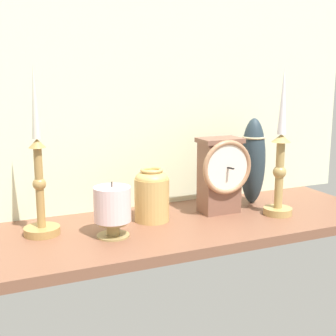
{
  "coord_description": "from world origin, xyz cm",
  "views": [
    {
      "loc": [
        -50.48,
        -99.87,
        36.31
      ],
      "look_at": [
        -6.38,
        0.0,
        14.0
      ],
      "focal_mm": 49.89,
      "sensor_mm": 36.0,
      "label": 1
    }
  ],
  "objects_px": {
    "brass_vase_jar": "(152,194)",
    "tall_ceramic_vase": "(253,161)",
    "mantel_clock": "(221,173)",
    "candlestick_tall_left": "(280,162)",
    "candlestick_tall_center": "(39,184)",
    "pillar_candle_front": "(112,208)"
  },
  "relations": [
    {
      "from": "pillar_candle_front",
      "to": "tall_ceramic_vase",
      "type": "relative_size",
      "value": 0.53
    },
    {
      "from": "pillar_candle_front",
      "to": "candlestick_tall_left",
      "type": "bearing_deg",
      "value": -1.73
    },
    {
      "from": "mantel_clock",
      "to": "candlestick_tall_left",
      "type": "height_order",
      "value": "candlestick_tall_left"
    },
    {
      "from": "brass_vase_jar",
      "to": "candlestick_tall_center",
      "type": "bearing_deg",
      "value": 178.88
    },
    {
      "from": "candlestick_tall_center",
      "to": "brass_vase_jar",
      "type": "bearing_deg",
      "value": -1.12
    },
    {
      "from": "tall_ceramic_vase",
      "to": "pillar_candle_front",
      "type": "bearing_deg",
      "value": -166.31
    },
    {
      "from": "mantel_clock",
      "to": "pillar_candle_front",
      "type": "height_order",
      "value": "mantel_clock"
    },
    {
      "from": "candlestick_tall_left",
      "to": "brass_vase_jar",
      "type": "height_order",
      "value": "candlestick_tall_left"
    },
    {
      "from": "candlestick_tall_center",
      "to": "brass_vase_jar",
      "type": "xyz_separation_m",
      "value": [
        0.27,
        -0.01,
        -0.05
      ]
    },
    {
      "from": "pillar_candle_front",
      "to": "brass_vase_jar",
      "type": "bearing_deg",
      "value": 30.14
    },
    {
      "from": "mantel_clock",
      "to": "pillar_candle_front",
      "type": "relative_size",
      "value": 1.56
    },
    {
      "from": "brass_vase_jar",
      "to": "tall_ceramic_vase",
      "type": "relative_size",
      "value": 0.55
    },
    {
      "from": "candlestick_tall_center",
      "to": "tall_ceramic_vase",
      "type": "relative_size",
      "value": 1.62
    },
    {
      "from": "mantel_clock",
      "to": "tall_ceramic_vase",
      "type": "xyz_separation_m",
      "value": [
        0.13,
        0.05,
        0.02
      ]
    },
    {
      "from": "mantel_clock",
      "to": "candlestick_tall_center",
      "type": "relative_size",
      "value": 0.51
    },
    {
      "from": "mantel_clock",
      "to": "tall_ceramic_vase",
      "type": "bearing_deg",
      "value": 19.25
    },
    {
      "from": "candlestick_tall_left",
      "to": "pillar_candle_front",
      "type": "height_order",
      "value": "candlestick_tall_left"
    },
    {
      "from": "mantel_clock",
      "to": "candlestick_tall_left",
      "type": "relative_size",
      "value": 0.51
    },
    {
      "from": "mantel_clock",
      "to": "candlestick_tall_left",
      "type": "distance_m",
      "value": 0.15
    },
    {
      "from": "candlestick_tall_left",
      "to": "pillar_candle_front",
      "type": "relative_size",
      "value": 3.04
    },
    {
      "from": "mantel_clock",
      "to": "brass_vase_jar",
      "type": "bearing_deg",
      "value": 177.24
    },
    {
      "from": "pillar_candle_front",
      "to": "candlestick_tall_center",
      "type": "bearing_deg",
      "value": 152.0
    }
  ]
}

